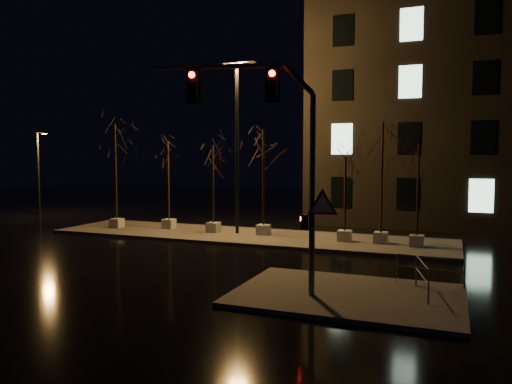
% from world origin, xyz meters
% --- Properties ---
extents(ground, '(90.00, 90.00, 0.00)m').
position_xyz_m(ground, '(0.00, 0.00, 0.00)').
color(ground, black).
rests_on(ground, ground).
extents(median, '(22.00, 5.00, 0.15)m').
position_xyz_m(median, '(0.00, 6.00, 0.07)').
color(median, '#413E3A').
rests_on(median, ground).
extents(sidewalk_corner, '(7.00, 5.00, 0.15)m').
position_xyz_m(sidewalk_corner, '(7.50, -3.50, 0.07)').
color(sidewalk_corner, '#413E3A').
rests_on(sidewalk_corner, ground).
extents(tree_0, '(1.80, 1.80, 6.34)m').
position_xyz_m(tree_0, '(-8.24, 5.65, 4.96)').
color(tree_0, '#BBB7AE').
rests_on(tree_0, median).
extents(tree_1, '(1.80, 1.80, 5.33)m').
position_xyz_m(tree_1, '(-5.17, 6.56, 4.19)').
color(tree_1, '#BBB7AE').
rests_on(tree_1, median).
extents(tree_2, '(1.80, 1.80, 5.03)m').
position_xyz_m(tree_2, '(-2.05, 6.20, 3.97)').
color(tree_2, '#BBB7AE').
rests_on(tree_2, median).
extents(tree_3, '(1.80, 1.80, 5.87)m').
position_xyz_m(tree_3, '(0.90, 6.40, 4.60)').
color(tree_3, '#BBB7AE').
rests_on(tree_3, median).
extents(tree_4, '(1.80, 1.80, 4.39)m').
position_xyz_m(tree_4, '(5.47, 5.95, 3.48)').
color(tree_4, '#BBB7AE').
rests_on(tree_4, median).
extents(tree_5, '(1.80, 1.80, 6.13)m').
position_xyz_m(tree_5, '(7.24, 6.06, 4.80)').
color(tree_5, '#BBB7AE').
rests_on(tree_5, median).
extents(tree_6, '(1.80, 1.80, 5.00)m').
position_xyz_m(tree_6, '(8.96, 5.73, 3.94)').
color(tree_6, '#BBB7AE').
rests_on(tree_6, median).
extents(traffic_signal_mast, '(5.65, 1.61, 7.12)m').
position_xyz_m(traffic_signal_mast, '(5.38, -4.40, 4.83)').
color(traffic_signal_mast, '#54565B').
rests_on(traffic_signal_mast, sidewalk_corner).
extents(streetlight_main, '(2.36, 0.38, 9.43)m').
position_xyz_m(streetlight_main, '(-0.65, 6.36, 5.59)').
color(streetlight_main, black).
rests_on(streetlight_main, median).
extents(streetlight_far, '(1.21, 0.48, 6.25)m').
position_xyz_m(streetlight_far, '(-18.68, 10.11, 3.44)').
color(streetlight_far, black).
rests_on(streetlight_far, ground).
extents(guard_rail_a, '(2.19, 0.33, 0.95)m').
position_xyz_m(guard_rail_a, '(9.85, -1.50, 0.77)').
color(guard_rail_a, '#54565B').
rests_on(guard_rail_a, sidewalk_corner).
extents(guard_rail_b, '(0.54, 2.11, 1.03)m').
position_xyz_m(guard_rail_b, '(9.68, -2.79, 0.81)').
color(guard_rail_b, '#54565B').
rests_on(guard_rail_b, sidewalk_corner).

